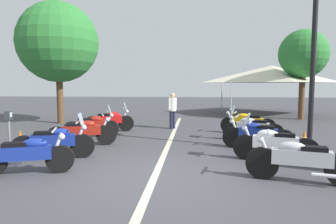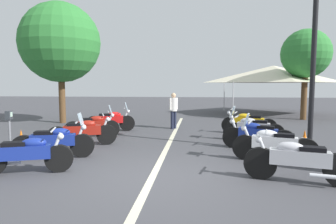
# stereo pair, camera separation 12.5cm
# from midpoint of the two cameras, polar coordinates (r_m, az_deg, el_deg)

# --- Properties ---
(ground_plane) EXTENTS (80.00, 80.00, 0.00)m
(ground_plane) POSITION_cam_midpoint_polar(r_m,az_deg,el_deg) (6.42, -3.25, -12.53)
(ground_plane) COLOR #424247
(lane_centre_stripe) EXTENTS (14.78, 0.16, 0.01)m
(lane_centre_stripe) POSITION_cam_midpoint_polar(r_m,az_deg,el_deg) (9.94, -0.17, -6.05)
(lane_centre_stripe) COLOR beige
(lane_centre_stripe) RESTS_ON ground_plane
(motorcycle_left_row_0) EXTENTS (0.90, 1.94, 0.99)m
(motorcycle_left_row_0) POSITION_cam_midpoint_polar(r_m,az_deg,el_deg) (7.20, -26.03, -7.38)
(motorcycle_left_row_0) COLOR black
(motorcycle_left_row_0) RESTS_ON ground_plane
(motorcycle_left_row_1) EXTENTS (0.80, 2.10, 1.21)m
(motorcycle_left_row_1) POSITION_cam_midpoint_polar(r_m,az_deg,el_deg) (8.43, -21.49, -5.28)
(motorcycle_left_row_1) COLOR black
(motorcycle_left_row_1) RESTS_ON ground_plane
(motorcycle_left_row_2) EXTENTS (1.00, 2.08, 1.01)m
(motorcycle_left_row_2) POSITION_cam_midpoint_polar(r_m,az_deg,el_deg) (9.85, -16.56, -3.67)
(motorcycle_left_row_2) COLOR black
(motorcycle_left_row_2) RESTS_ON ground_plane
(motorcycle_left_row_3) EXTENTS (0.90, 1.95, 1.20)m
(motorcycle_left_row_3) POSITION_cam_midpoint_polar(r_m,az_deg,el_deg) (11.27, -14.78, -2.50)
(motorcycle_left_row_3) COLOR black
(motorcycle_left_row_3) RESTS_ON ground_plane
(motorcycle_left_row_4) EXTENTS (0.79, 2.01, 1.22)m
(motorcycle_left_row_4) POSITION_cam_midpoint_polar(r_m,az_deg,el_deg) (12.61, -11.44, -1.56)
(motorcycle_left_row_4) COLOR black
(motorcycle_left_row_4) RESTS_ON ground_plane
(motorcycle_right_row_0) EXTENTS (0.85, 2.13, 1.01)m
(motorcycle_right_row_0) POSITION_cam_midpoint_polar(r_m,az_deg,el_deg) (6.52, 23.71, -8.44)
(motorcycle_right_row_0) COLOR black
(motorcycle_right_row_0) RESTS_ON ground_plane
(motorcycle_right_row_1) EXTENTS (0.87, 2.06, 1.22)m
(motorcycle_right_row_1) POSITION_cam_midpoint_polar(r_m,az_deg,el_deg) (7.98, 19.39, -5.77)
(motorcycle_right_row_1) COLOR black
(motorcycle_right_row_1) RESTS_ON ground_plane
(motorcycle_right_row_2) EXTENTS (0.93, 2.08, 1.01)m
(motorcycle_right_row_2) POSITION_cam_midpoint_polar(r_m,az_deg,el_deg) (9.32, 16.52, -4.18)
(motorcycle_right_row_2) COLOR black
(motorcycle_right_row_2) RESTS_ON ground_plane
(motorcycle_right_row_3) EXTENTS (0.87, 2.04, 1.21)m
(motorcycle_right_row_3) POSITION_cam_midpoint_polar(r_m,az_deg,el_deg) (10.66, 15.60, -2.94)
(motorcycle_right_row_3) COLOR black
(motorcycle_right_row_3) RESTS_ON ground_plane
(motorcycle_right_row_4) EXTENTS (0.93, 2.10, 1.01)m
(motorcycle_right_row_4) POSITION_cam_midpoint_polar(r_m,az_deg,el_deg) (12.13, 14.80, -1.96)
(motorcycle_right_row_4) COLOR black
(motorcycle_right_row_4) RESTS_ON ground_plane
(street_lamp_twin_globe) EXTENTS (0.32, 1.22, 5.45)m
(street_lamp_twin_globe) POSITION_cam_midpoint_polar(r_m,az_deg,el_deg) (9.37, 26.19, 15.24)
(street_lamp_twin_globe) COLOR black
(street_lamp_twin_globe) RESTS_ON ground_plane
(parking_meter) EXTENTS (0.19, 0.15, 1.29)m
(parking_meter) POSITION_cam_midpoint_polar(r_m,az_deg,el_deg) (8.63, -28.78, -2.44)
(parking_meter) COLOR slate
(parking_meter) RESTS_ON ground_plane
(traffic_cone_0) EXTENTS (0.36, 0.36, 0.61)m
(traffic_cone_0) POSITION_cam_midpoint_polar(r_m,az_deg,el_deg) (9.97, -26.98, -4.92)
(traffic_cone_0) COLOR orange
(traffic_cone_0) RESTS_ON ground_plane
(traffic_cone_1) EXTENTS (0.36, 0.36, 0.61)m
(traffic_cone_1) POSITION_cam_midpoint_polar(r_m,az_deg,el_deg) (9.84, 24.51, -4.95)
(traffic_cone_1) COLOR orange
(traffic_cone_1) RESTS_ON ground_plane
(bystander_0) EXTENTS (0.45, 0.35, 1.60)m
(bystander_0) POSITION_cam_midpoint_polar(r_m,az_deg,el_deg) (13.09, 0.59, 0.80)
(bystander_0) COLOR #1E2338
(bystander_0) RESTS_ON ground_plane
(roadside_tree_0) EXTENTS (2.68, 2.68, 5.01)m
(roadside_tree_0) POSITION_cam_midpoint_polar(r_m,az_deg,el_deg) (18.23, 24.55, 10.13)
(roadside_tree_0) COLOR brown
(roadside_tree_0) RESTS_ON ground_plane
(roadside_tree_1) EXTENTS (3.99, 3.99, 6.06)m
(roadside_tree_1) POSITION_cam_midpoint_polar(r_m,az_deg,el_deg) (16.11, -20.72, 12.46)
(roadside_tree_1) COLOR brown
(roadside_tree_1) RESTS_ON ground_plane
(event_tent) EXTENTS (6.47, 6.47, 3.20)m
(event_tent) POSITION_cam_midpoint_polar(r_m,az_deg,el_deg) (20.61, 19.16, 6.96)
(event_tent) COLOR beige
(event_tent) RESTS_ON ground_plane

